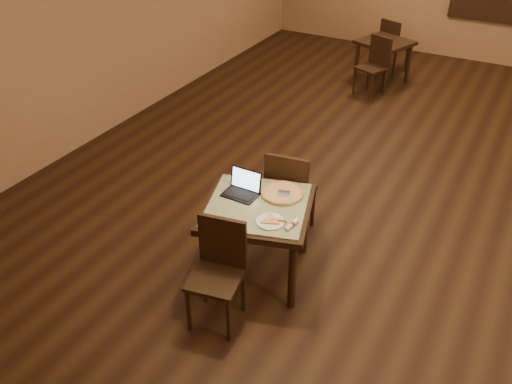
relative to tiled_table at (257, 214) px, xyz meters
The scene contains 15 objects.
ground 2.19m from the tiled_table, 68.30° to the left, with size 10.00×10.00×0.00m, color black.
wall_left 3.86m from the tiled_table, 149.00° to the left, with size 0.02×10.00×3.00m, color #8A6246.
tiled_table is the anchor object (origin of this frame).
chair_main_near 0.63m from the tiled_table, 91.38° to the right, with size 0.47×0.47×0.94m.
chair_main_far 0.62m from the tiled_table, 88.91° to the left, with size 0.48×0.48×0.99m.
laptop 0.27m from the tiled_table, 153.79° to the left, with size 0.31×0.24×0.21m.
plate 0.30m from the tiled_table, 39.29° to the right, with size 0.24×0.24×0.01m, color white.
pizza_slice 0.31m from the tiled_table, 39.29° to the right, with size 0.18×0.18×0.02m, color beige, non-canonical shape.
pizza_pan 0.29m from the tiled_table, 63.43° to the left, with size 0.37×0.37×0.01m, color silver.
pizza_whole 0.29m from the tiled_table, 63.43° to the left, with size 0.38×0.38×0.03m.
spatula 0.29m from the tiled_table, 57.53° to the left, with size 0.11×0.26×0.01m, color silver.
napkin_roll 0.44m from the tiled_table, 19.29° to the right, with size 0.06×0.18×0.04m.
other_table_b 5.13m from the tiled_table, 95.24° to the left, with size 0.95×0.95×0.69m.
other_table_b_chair_near 4.60m from the tiled_table, 95.50° to the left, with size 0.50×0.50×0.90m.
other_table_b_chair_far 5.66m from the tiled_table, 95.03° to the left, with size 0.50×0.50×0.90m.
Camera 1 is at (1.08, -5.32, 3.43)m, focal length 38.00 mm.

